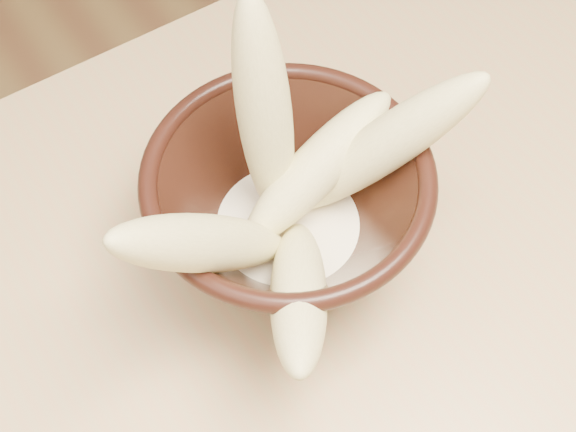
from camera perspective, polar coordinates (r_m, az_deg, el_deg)
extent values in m
cube|color=tan|center=(0.58, 16.94, -9.59)|extent=(1.20, 0.80, 0.04)
cylinder|color=black|center=(0.57, 0.00, -2.36)|extent=(0.08, 0.08, 0.01)
cylinder|color=black|center=(0.55, 0.00, -1.38)|extent=(0.08, 0.08, 0.01)
torus|color=black|center=(0.49, 0.00, 2.76)|extent=(0.18, 0.18, 0.01)
cylinder|color=#FCECCB|center=(0.54, 0.00, -0.91)|extent=(0.10, 0.10, 0.01)
ellipsoid|color=tan|center=(0.49, -1.69, 7.28)|extent=(0.05, 0.08, 0.17)
ellipsoid|color=tan|center=(0.46, -5.79, -1.94)|extent=(0.14, 0.05, 0.15)
ellipsoid|color=tan|center=(0.51, 6.81, 4.97)|extent=(0.14, 0.09, 0.14)
ellipsoid|color=tan|center=(0.52, 2.13, 3.47)|extent=(0.14, 0.06, 0.08)
ellipsoid|color=tan|center=(0.48, 0.75, -5.47)|extent=(0.11, 0.14, 0.10)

